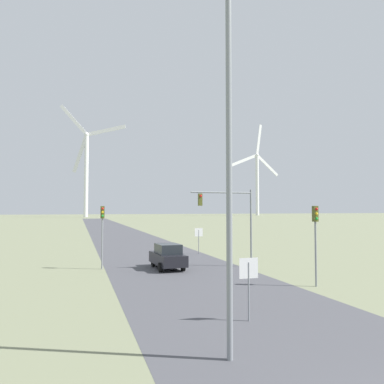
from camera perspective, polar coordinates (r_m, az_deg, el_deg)
road_surface at (r=53.40m, az=-9.53°, el=-7.26°), size 10.00×240.00×0.01m
streetlamp at (r=11.44m, az=5.64°, el=10.46°), size 2.92×0.32×11.40m
stop_sign_near at (r=15.28m, az=8.62°, el=-12.66°), size 0.81×0.07×2.47m
stop_sign_far at (r=36.78m, az=1.03°, el=-6.70°), size 0.81×0.07×2.51m
traffic_light_post_near_left at (r=28.28m, az=-13.50°, el=-4.64°), size 0.28×0.34×4.60m
traffic_light_post_near_right at (r=22.55m, az=18.31°, el=-5.18°), size 0.28×0.33×4.57m
traffic_light_mast_overhead at (r=28.42m, az=5.85°, el=-2.91°), size 4.91×0.35×5.88m
car_approaching at (r=27.92m, az=-3.72°, el=-9.75°), size 2.05×4.20×1.83m
wind_turbine_left at (r=206.27m, az=-15.81°, el=3.96°), size 33.89×12.01×60.15m
wind_turbine_center at (r=252.76m, az=9.90°, el=2.28°), size 36.56×5.02×61.05m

